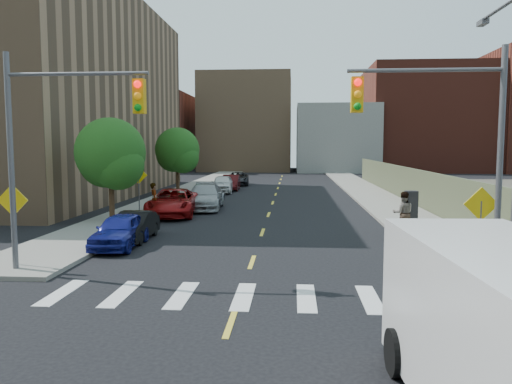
% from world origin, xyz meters
% --- Properties ---
extents(ground, '(160.00, 160.00, 0.00)m').
position_xyz_m(ground, '(0.00, 0.00, 0.00)').
color(ground, black).
rests_on(ground, ground).
extents(sidewalk_nw, '(3.50, 73.00, 0.15)m').
position_xyz_m(sidewalk_nw, '(-7.75, 41.50, 0.07)').
color(sidewalk_nw, gray).
rests_on(sidewalk_nw, ground).
extents(sidewalk_ne, '(3.50, 73.00, 0.15)m').
position_xyz_m(sidewalk_ne, '(7.75, 41.50, 0.07)').
color(sidewalk_ne, gray).
rests_on(sidewalk_ne, ground).
extents(fence_north, '(0.12, 44.00, 2.50)m').
position_xyz_m(fence_north, '(9.60, 28.00, 1.25)').
color(fence_north, '#5E6949').
rests_on(fence_north, ground).
extents(building_nw, '(22.00, 30.00, 16.00)m').
position_xyz_m(building_nw, '(-22.00, 30.00, 8.00)').
color(building_nw, '#8C6B4C').
rests_on(building_nw, ground).
extents(bg_bldg_west, '(14.00, 18.00, 12.00)m').
position_xyz_m(bg_bldg_west, '(-22.00, 70.00, 6.00)').
color(bg_bldg_west, '#592319').
rests_on(bg_bldg_west, ground).
extents(bg_bldg_midwest, '(14.00, 16.00, 15.00)m').
position_xyz_m(bg_bldg_midwest, '(-6.00, 72.00, 7.50)').
color(bg_bldg_midwest, '#8C6B4C').
rests_on(bg_bldg_midwest, ground).
extents(bg_bldg_center, '(12.00, 16.00, 10.00)m').
position_xyz_m(bg_bldg_center, '(8.00, 70.00, 5.00)').
color(bg_bldg_center, gray).
rests_on(bg_bldg_center, ground).
extents(bg_bldg_east, '(18.00, 18.00, 16.00)m').
position_xyz_m(bg_bldg_east, '(22.00, 72.00, 8.00)').
color(bg_bldg_east, '#592319').
rests_on(bg_bldg_east, ground).
extents(signal_nw, '(4.59, 0.30, 7.00)m').
position_xyz_m(signal_nw, '(-5.98, 6.00, 4.53)').
color(signal_nw, '#59595E').
rests_on(signal_nw, ground).
extents(signal_ne, '(4.59, 0.30, 7.00)m').
position_xyz_m(signal_ne, '(5.98, 6.00, 4.53)').
color(signal_ne, '#59595E').
rests_on(signal_ne, ground).
extents(warn_sign_nw, '(1.06, 0.06, 2.83)m').
position_xyz_m(warn_sign_nw, '(-7.80, 6.50, 1.99)').
color(warn_sign_nw, '#59595E').
rests_on(warn_sign_nw, ground).
extents(warn_sign_ne, '(1.06, 0.06, 2.83)m').
position_xyz_m(warn_sign_ne, '(7.20, 6.50, 1.99)').
color(warn_sign_ne, '#59595E').
rests_on(warn_sign_ne, ground).
extents(warn_sign_midwest, '(1.06, 0.06, 2.83)m').
position_xyz_m(warn_sign_midwest, '(-7.80, 20.00, 1.99)').
color(warn_sign_midwest, '#59595E').
rests_on(warn_sign_midwest, ground).
extents(tree_west_near, '(3.66, 3.64, 5.52)m').
position_xyz_m(tree_west_near, '(-8.00, 16.05, 3.48)').
color(tree_west_near, '#332114').
rests_on(tree_west_near, ground).
extents(tree_west_far, '(3.66, 3.64, 5.52)m').
position_xyz_m(tree_west_far, '(-8.00, 31.05, 3.48)').
color(tree_west_far, '#332114').
rests_on(tree_west_far, ground).
extents(parked_car_blue, '(1.68, 4.02, 1.36)m').
position_xyz_m(parked_car_blue, '(-5.50, 10.17, 0.68)').
color(parked_car_blue, navy).
rests_on(parked_car_blue, ground).
extents(parked_car_black, '(1.34, 3.77, 1.24)m').
position_xyz_m(parked_car_black, '(-5.40, 11.61, 0.62)').
color(parked_car_black, black).
rests_on(parked_car_black, ground).
extents(parked_car_red, '(3.02, 5.81, 1.56)m').
position_xyz_m(parked_car_red, '(-5.50, 19.09, 0.78)').
color(parked_car_red, maroon).
rests_on(parked_car_red, ground).
extents(parked_car_silver, '(2.46, 5.55, 1.58)m').
position_xyz_m(parked_car_silver, '(-4.20, 22.24, 0.79)').
color(parked_car_silver, '#929699').
rests_on(parked_car_silver, ground).
extents(parked_car_white, '(1.94, 4.48, 1.51)m').
position_xyz_m(parked_car_white, '(-4.59, 33.09, 0.75)').
color(parked_car_white, silver).
rests_on(parked_car_white, ground).
extents(parked_car_maroon, '(1.63, 4.24, 1.38)m').
position_xyz_m(parked_car_maroon, '(-4.20, 35.67, 0.69)').
color(parked_car_maroon, '#3E0C0D').
rests_on(parked_car_maroon, ground).
extents(parked_car_grey, '(2.55, 4.91, 1.32)m').
position_xyz_m(parked_car_grey, '(-4.20, 41.24, 0.66)').
color(parked_car_grey, black).
rests_on(parked_car_grey, ground).
extents(cargo_van, '(2.72, 6.05, 2.72)m').
position_xyz_m(cargo_van, '(4.49, -2.10, 1.43)').
color(cargo_van, white).
rests_on(cargo_van, ground).
extents(payphone, '(0.56, 0.46, 1.85)m').
position_xyz_m(payphone, '(6.88, 14.17, 1.07)').
color(payphone, black).
rests_on(payphone, sidewalk_ne).
extents(pedestrian_west, '(0.63, 0.78, 1.85)m').
position_xyz_m(pedestrian_west, '(-6.30, 17.98, 1.07)').
color(pedestrian_west, gray).
rests_on(pedestrian_west, sidewalk_nw).
extents(pedestrian_east, '(0.96, 0.76, 1.91)m').
position_xyz_m(pedestrian_east, '(6.30, 13.11, 1.10)').
color(pedestrian_east, gray).
rests_on(pedestrian_east, sidewalk_ne).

